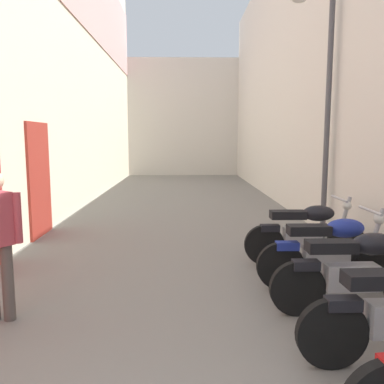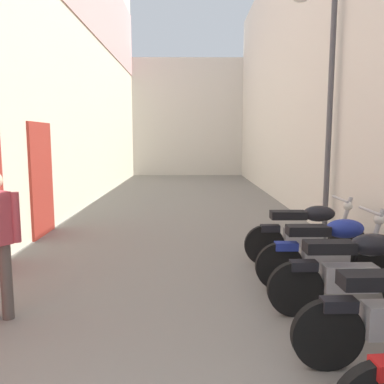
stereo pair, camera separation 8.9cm
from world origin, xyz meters
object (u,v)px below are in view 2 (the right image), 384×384
object	(u,v)px
motorcycle_fourth	(355,271)
motorcycle_fifth	(330,251)
motorcycle_sixth	(307,232)
street_lamp	(325,99)

from	to	relation	value
motorcycle_fourth	motorcycle_fifth	world-z (taller)	same
motorcycle_sixth	street_lamp	size ratio (longest dim) A/B	0.42
motorcycle_fourth	street_lamp	size ratio (longest dim) A/B	0.42
motorcycle_fifth	motorcycle_sixth	world-z (taller)	same
motorcycle_fourth	motorcycle_fifth	xyz separation A→B (m)	(0.00, 0.76, 0.00)
motorcycle_fifth	street_lamp	xyz separation A→B (m)	(0.70, 2.52, 2.10)
motorcycle_fourth	motorcycle_sixth	size ratio (longest dim) A/B	1.00
motorcycle_fourth	motorcycle_fifth	bearing A→B (deg)	90.00
motorcycle_sixth	street_lamp	xyz separation A→B (m)	(0.70, 1.52, 2.10)
motorcycle_fourth	street_lamp	bearing A→B (deg)	78.03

